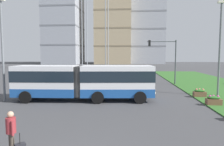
% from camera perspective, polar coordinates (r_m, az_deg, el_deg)
% --- Properties ---
extents(articulated_bus, '(11.97, 3.52, 3.00)m').
position_cam_1_polar(articulated_bus, '(17.36, -7.96, -2.35)').
color(articulated_bus, white).
rests_on(articulated_bus, ground).
extents(car_grey_wagon, '(4.55, 2.36, 1.58)m').
position_cam_1_polar(car_grey_wagon, '(27.98, -11.88, -1.55)').
color(car_grey_wagon, slate).
rests_on(car_grey_wagon, ground).
extents(pedestrian_crossing, '(0.44, 0.44, 1.74)m').
position_cam_1_polar(pedestrian_crossing, '(8.75, -26.85, -14.40)').
color(pedestrian_crossing, '#4C4238').
rests_on(pedestrian_crossing, ground).
extents(flower_planter_3, '(1.10, 0.56, 0.74)m').
position_cam_1_polar(flower_planter_3, '(17.43, 27.01, -6.90)').
color(flower_planter_3, brown).
rests_on(flower_planter_3, grass_median).
extents(flower_planter_4, '(1.10, 0.56, 0.74)m').
position_cam_1_polar(flower_planter_4, '(20.30, 23.72, -5.18)').
color(flower_planter_4, brown).
rests_on(flower_planter_4, grass_median).
extents(traffic_light_far_right, '(3.85, 0.28, 5.95)m').
position_cam_1_polar(traffic_light_far_right, '(27.70, 15.18, 5.25)').
color(traffic_light_far_right, '#474C51').
rests_on(traffic_light_far_right, ground).
extents(streetlight_left, '(0.70, 0.28, 8.54)m').
position_cam_1_polar(streetlight_left, '(19.13, -28.81, 6.93)').
color(streetlight_left, slate).
rests_on(streetlight_left, ground).
extents(streetlight_median, '(0.70, 0.28, 8.88)m').
position_cam_1_polar(streetlight_median, '(21.35, 28.42, 7.13)').
color(streetlight_median, slate).
rests_on(streetlight_median, ground).
extents(apartment_tower_west, '(16.42, 18.14, 43.21)m').
position_cam_1_polar(apartment_tower_west, '(103.14, -13.61, 14.63)').
color(apartment_tower_west, '#9EA3AD').
rests_on(apartment_tower_west, ground).
extents(apartment_tower_westcentre, '(17.47, 19.45, 41.32)m').
position_cam_1_polar(apartment_tower_westcentre, '(103.70, 0.53, 14.18)').
color(apartment_tower_westcentre, tan).
rests_on(apartment_tower_westcentre, ground).
extents(apartment_tower_centre, '(17.38, 14.29, 41.83)m').
position_cam_1_polar(apartment_tower_centre, '(106.95, 9.89, 13.96)').
color(apartment_tower_centre, '#9EA3AD').
rests_on(apartment_tower_centre, ground).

